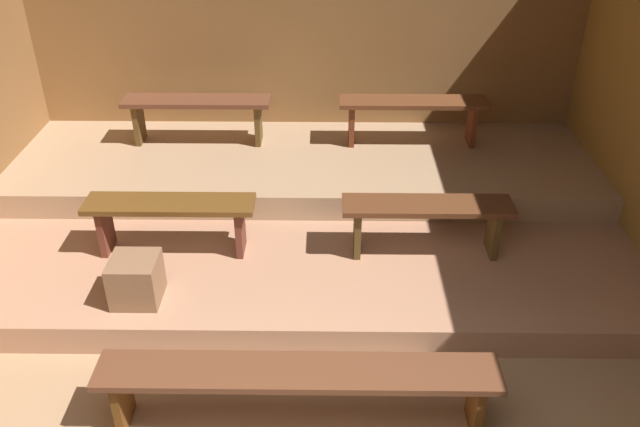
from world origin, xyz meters
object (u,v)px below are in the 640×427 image
(bench_middle_left, at_px, (197,109))
(wooden_crate_lower, at_px, (136,279))
(bench_lower_left, at_px, (171,213))
(bench_floor_center, at_px, (298,379))
(bench_middle_right, at_px, (413,110))
(bench_lower_right, at_px, (427,215))

(bench_middle_left, bearing_deg, wooden_crate_lower, -92.41)
(bench_lower_left, bearing_deg, wooden_crate_lower, -102.45)
(bench_floor_center, relative_size, wooden_crate_lower, 7.07)
(bench_lower_left, bearing_deg, bench_middle_right, 37.76)
(bench_lower_right, relative_size, bench_middle_right, 0.93)
(bench_lower_right, xyz_separation_m, bench_middle_right, (0.04, 1.54, 0.22))
(bench_lower_right, relative_size, wooden_crate_lower, 3.91)
(bench_lower_right, bearing_deg, bench_middle_left, 142.24)
(wooden_crate_lower, bearing_deg, bench_floor_center, -37.98)
(bench_lower_right, height_order, wooden_crate_lower, bench_lower_right)
(bench_middle_left, height_order, bench_middle_right, same)
(bench_middle_left, distance_m, wooden_crate_lower, 2.19)
(bench_floor_center, relative_size, bench_middle_right, 1.68)
(bench_lower_right, bearing_deg, bench_floor_center, -121.14)
(bench_floor_center, relative_size, bench_lower_left, 1.81)
(bench_floor_center, distance_m, bench_lower_left, 1.85)
(bench_lower_right, bearing_deg, wooden_crate_lower, -163.67)
(bench_middle_left, relative_size, bench_middle_right, 1.00)
(bench_lower_left, relative_size, wooden_crate_lower, 3.91)
(bench_lower_right, xyz_separation_m, wooden_crate_lower, (-2.08, -0.61, -0.17))
(bench_lower_right, distance_m, wooden_crate_lower, 2.18)
(bench_middle_left, bearing_deg, bench_middle_right, 0.00)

